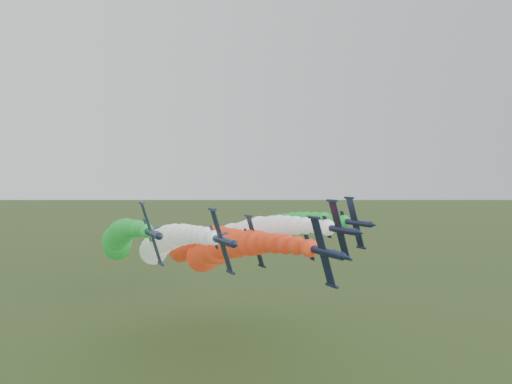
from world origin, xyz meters
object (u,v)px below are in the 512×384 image
jet_lead (216,251)px  jet_outer_right (255,233)px  jet_inner_left (161,244)px  jet_inner_right (239,237)px  jet_outer_left (119,240)px  jet_trail (191,244)px

jet_lead → jet_outer_right: bearing=46.6°
jet_inner_left → jet_inner_right: jet_inner_right is taller
jet_lead → jet_inner_left: size_ratio=1.00×
jet_lead → jet_outer_right: 28.86m
jet_lead → jet_inner_right: 11.81m
jet_outer_left → jet_outer_right: bearing=4.6°
jet_inner_right → jet_outer_right: size_ratio=0.99×
jet_trail → jet_inner_left: bearing=-129.5°
jet_outer_right → jet_outer_left: bearing=-175.4°
jet_inner_left → jet_outer_left: (-8.90, 7.66, 0.68)m
jet_inner_left → jet_inner_right: 20.07m
jet_outer_left → jet_inner_left: bearing=-40.7°
jet_inner_left → jet_inner_right: size_ratio=1.00×
jet_lead → jet_inner_left: jet_inner_left is taller
jet_lead → jet_outer_left: jet_outer_left is taller
jet_inner_left → jet_inner_right: (19.84, -2.80, 1.18)m
jet_lead → jet_trail: (1.48, 25.04, -1.39)m
jet_inner_left → jet_trail: jet_inner_left is taller
jet_outer_right → jet_inner_right: bearing=-128.3°
jet_inner_right → jet_outer_left: 30.59m
jet_inner_right → jet_outer_right: 17.42m
jet_outer_right → jet_trail: size_ratio=1.01×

